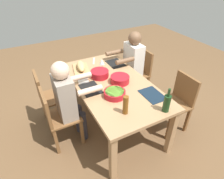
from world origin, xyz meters
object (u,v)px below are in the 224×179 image
object	(u,v)px
diner_far_left	(131,62)
beer_bottle	(126,105)
serving_bowl_greens	(120,79)
wine_glass	(102,62)
cutting_board	(81,69)
bread_loaf	(81,66)
serving_bowl_salad	(115,93)
chair_near_left	(48,96)
diner_near_center	(68,98)
dining_table	(112,88)
napkin_stack	(83,80)
chair_far_left	(139,71)
chair_far_right	(178,100)
chair_near_center	(57,116)
wine_bottle	(167,103)
serving_bowl_pasta	(100,73)

from	to	relation	value
diner_far_left	beer_bottle	xyz separation A→B (m)	(1.08, -0.76, 0.15)
serving_bowl_greens	wine_glass	size ratio (longest dim) A/B	1.53
cutting_board	bread_loaf	size ratio (longest dim) A/B	1.25
serving_bowl_salad	beer_bottle	distance (m)	0.33
chair_near_left	cutting_board	size ratio (longest dim) A/B	2.12
diner_near_center	diner_far_left	distance (m)	1.31
cutting_board	dining_table	bearing A→B (deg)	24.91
serving_bowl_greens	wine_glass	bearing A→B (deg)	-172.76
bread_loaf	napkin_stack	distance (m)	0.32
chair_far_left	chair_far_right	size ratio (longest dim) A/B	1.00
chair_near_center	napkin_stack	size ratio (longest dim) A/B	6.07
dining_table	wine_glass	xyz separation A→B (m)	(-0.41, 0.04, 0.20)
diner_far_left	diner_near_center	bearing A→B (deg)	-68.65
cutting_board	bread_loaf	distance (m)	0.06
diner_near_center	serving_bowl_greens	distance (m)	0.72
chair_far_right	wine_bottle	xyz separation A→B (m)	(0.30, -0.54, 0.37)
chair_near_left	bread_loaf	xyz separation A→B (m)	(-0.05, 0.55, 0.32)
chair_far_left	chair_near_left	bearing A→B (deg)	-90.00
chair_far_left	napkin_stack	bearing A→B (deg)	-77.45
diner_far_left	wine_glass	world-z (taller)	diner_far_left
chair_near_center	diner_near_center	world-z (taller)	diner_near_center
chair_far_left	serving_bowl_greens	world-z (taller)	chair_far_left
diner_far_left	cutting_board	distance (m)	0.86
bread_loaf	beer_bottle	world-z (taller)	beer_bottle
wine_bottle	chair_near_center	bearing A→B (deg)	-126.35
dining_table	chair_far_right	distance (m)	0.94
chair_near_left	bread_loaf	bearing A→B (deg)	95.45
serving_bowl_salad	serving_bowl_greens	size ratio (longest dim) A/B	1.04
chair_near_center	serving_bowl_pasta	size ratio (longest dim) A/B	3.35
chair_far_right	serving_bowl_pasta	xyz separation A→B (m)	(-0.70, -0.87, 0.31)
diner_far_left	serving_bowl_salad	bearing A→B (deg)	-43.63
dining_table	bread_loaf	xyz separation A→B (m)	(-0.53, -0.25, 0.15)
dining_table	chair_far_left	size ratio (longest dim) A/B	2.04
serving_bowl_greens	wine_bottle	size ratio (longest dim) A/B	0.88
serving_bowl_pasta	serving_bowl_greens	world-z (taller)	serving_bowl_pasta
chair_far_left	diner_near_center	bearing A→B (deg)	-71.24
dining_table	diner_far_left	xyz separation A→B (m)	(-0.48, 0.61, 0.04)
serving_bowl_greens	chair_far_right	bearing A→B (deg)	57.45
dining_table	chair_far_right	world-z (taller)	chair_far_right
wine_bottle	serving_bowl_salad	bearing A→B (deg)	-143.38
serving_bowl_pasta	bread_loaf	bearing A→B (deg)	-151.55
chair_near_left	bread_loaf	distance (m)	0.64
diner_near_center	wine_bottle	bearing A→B (deg)	48.27
diner_far_left	wine_bottle	bearing A→B (deg)	-15.73
wine_glass	beer_bottle	bearing A→B (deg)	-11.10
dining_table	wine_glass	world-z (taller)	wine_glass
bread_loaf	serving_bowl_salad	bearing A→B (deg)	9.52
diner_far_left	napkin_stack	world-z (taller)	diner_far_left
chair_near_left	napkin_stack	bearing A→B (deg)	61.67
dining_table	wine_glass	size ratio (longest dim) A/B	10.43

